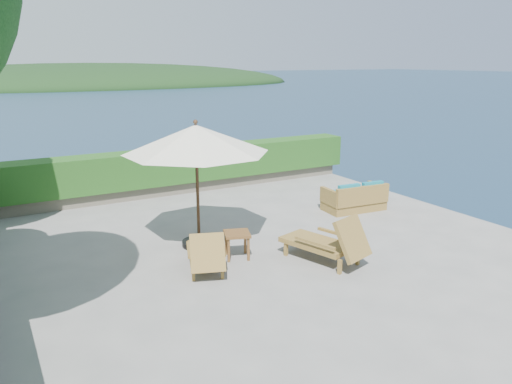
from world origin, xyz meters
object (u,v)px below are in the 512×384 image
lounge_right (328,242)px  wicker_loveseat (355,199)px  lounge_left (206,252)px  side_table (237,237)px  patio_umbrella (196,140)px

lounge_right → wicker_loveseat: size_ratio=1.12×
lounge_left → side_table: 0.87m
patio_umbrella → lounge_right: bearing=-48.7°
lounge_left → wicker_loveseat: lounge_left is taller
side_table → lounge_right: bearing=-37.1°
patio_umbrella → side_table: (0.41, -1.02, -1.88)m
lounge_right → wicker_loveseat: lounge_right is taller
lounge_right → side_table: bearing=126.1°
patio_umbrella → side_table: bearing=-68.3°
lounge_right → wicker_loveseat: (2.84, 2.52, -0.12)m
side_table → patio_umbrella: bearing=111.7°
side_table → wicker_loveseat: bearing=18.0°
patio_umbrella → lounge_left: 2.40m
lounge_right → wicker_loveseat: 3.80m
patio_umbrella → lounge_right: size_ratio=2.00×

